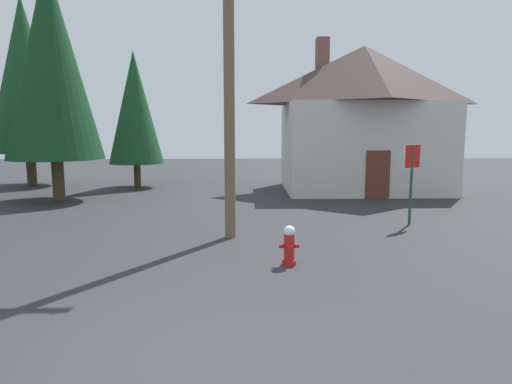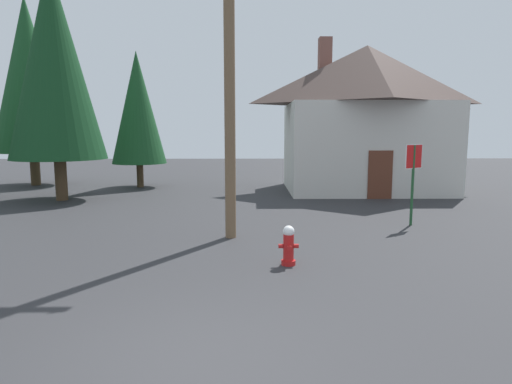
{
  "view_description": "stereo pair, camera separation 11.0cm",
  "coord_description": "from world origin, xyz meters",
  "px_view_note": "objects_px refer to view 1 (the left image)",
  "views": [
    {
      "loc": [
        0.72,
        -5.15,
        2.79
      ],
      "look_at": [
        1.04,
        5.28,
        1.35
      ],
      "focal_mm": 31.12,
      "sensor_mm": 36.0,
      "label": 1
    },
    {
      "loc": [
        0.83,
        -5.15,
        2.79
      ],
      "look_at": [
        1.04,
        5.28,
        1.35
      ],
      "focal_mm": 31.12,
      "sensor_mm": 36.0,
      "label": 2
    }
  ],
  "objects_px": {
    "stop_sign_far": "(412,168)",
    "fire_hydrant": "(289,246)",
    "pine_tree_mid_left": "(135,108)",
    "pine_tree_short_left": "(51,62)",
    "utility_pole": "(229,60)",
    "pine_tree_far_center": "(25,75)",
    "house": "(363,116)"
  },
  "relations": [
    {
      "from": "pine_tree_far_center",
      "to": "pine_tree_short_left",
      "type": "bearing_deg",
      "value": -56.06
    },
    {
      "from": "stop_sign_far",
      "to": "fire_hydrant",
      "type": "bearing_deg",
      "value": -136.07
    },
    {
      "from": "pine_tree_mid_left",
      "to": "stop_sign_far",
      "type": "bearing_deg",
      "value": -42.3
    },
    {
      "from": "fire_hydrant",
      "to": "house",
      "type": "distance_m",
      "value": 12.99
    },
    {
      "from": "utility_pole",
      "to": "house",
      "type": "relative_size",
      "value": 1.13
    },
    {
      "from": "utility_pole",
      "to": "pine_tree_short_left",
      "type": "relative_size",
      "value": 0.94
    },
    {
      "from": "utility_pole",
      "to": "pine_tree_short_left",
      "type": "height_order",
      "value": "pine_tree_short_left"
    },
    {
      "from": "utility_pole",
      "to": "pine_tree_far_center",
      "type": "height_order",
      "value": "pine_tree_far_center"
    },
    {
      "from": "fire_hydrant",
      "to": "pine_tree_mid_left",
      "type": "distance_m",
      "value": 14.98
    },
    {
      "from": "utility_pole",
      "to": "house",
      "type": "distance_m",
      "value": 11.07
    },
    {
      "from": "fire_hydrant",
      "to": "pine_tree_mid_left",
      "type": "relative_size",
      "value": 0.13
    },
    {
      "from": "stop_sign_far",
      "to": "pine_tree_short_left",
      "type": "height_order",
      "value": "pine_tree_short_left"
    },
    {
      "from": "fire_hydrant",
      "to": "pine_tree_far_center",
      "type": "bearing_deg",
      "value": 129.98
    },
    {
      "from": "fire_hydrant",
      "to": "pine_tree_short_left",
      "type": "relative_size",
      "value": 0.09
    },
    {
      "from": "utility_pole",
      "to": "pine_tree_far_center",
      "type": "distance_m",
      "value": 15.76
    },
    {
      "from": "house",
      "to": "pine_tree_short_left",
      "type": "xyz_separation_m",
      "value": [
        -13.03,
        -2.74,
        2.01
      ]
    },
    {
      "from": "stop_sign_far",
      "to": "pine_tree_mid_left",
      "type": "bearing_deg",
      "value": 137.7
    },
    {
      "from": "utility_pole",
      "to": "stop_sign_far",
      "type": "xyz_separation_m",
      "value": [
        5.31,
        1.41,
        -2.84
      ]
    },
    {
      "from": "pine_tree_short_left",
      "to": "house",
      "type": "bearing_deg",
      "value": 11.87
    },
    {
      "from": "pine_tree_mid_left",
      "to": "pine_tree_far_center",
      "type": "xyz_separation_m",
      "value": [
        -5.63,
        0.95,
        1.65
      ]
    },
    {
      "from": "utility_pole",
      "to": "pine_tree_far_center",
      "type": "xyz_separation_m",
      "value": [
        -10.55,
        11.67,
        1.01
      ]
    },
    {
      "from": "utility_pole",
      "to": "stop_sign_far",
      "type": "height_order",
      "value": "utility_pole"
    },
    {
      "from": "pine_tree_mid_left",
      "to": "pine_tree_short_left",
      "type": "bearing_deg",
      "value": -117.73
    },
    {
      "from": "pine_tree_mid_left",
      "to": "fire_hydrant",
      "type": "bearing_deg",
      "value": -64.75
    },
    {
      "from": "utility_pole",
      "to": "house",
      "type": "xyz_separation_m",
      "value": [
        5.93,
        9.29,
        -1.09
      ]
    },
    {
      "from": "stop_sign_far",
      "to": "pine_tree_mid_left",
      "type": "xyz_separation_m",
      "value": [
        -10.23,
        9.31,
        2.19
      ]
    },
    {
      "from": "utility_pole",
      "to": "stop_sign_far",
      "type": "bearing_deg",
      "value": 14.84
    },
    {
      "from": "house",
      "to": "pine_tree_far_center",
      "type": "xyz_separation_m",
      "value": [
        -16.48,
        2.38,
        2.1
      ]
    },
    {
      "from": "utility_pole",
      "to": "stop_sign_far",
      "type": "distance_m",
      "value": 6.18
    },
    {
      "from": "fire_hydrant",
      "to": "pine_tree_far_center",
      "type": "height_order",
      "value": "pine_tree_far_center"
    },
    {
      "from": "fire_hydrant",
      "to": "stop_sign_far",
      "type": "relative_size",
      "value": 0.35
    },
    {
      "from": "pine_tree_short_left",
      "to": "pine_tree_mid_left",
      "type": "bearing_deg",
      "value": 62.27
    }
  ]
}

